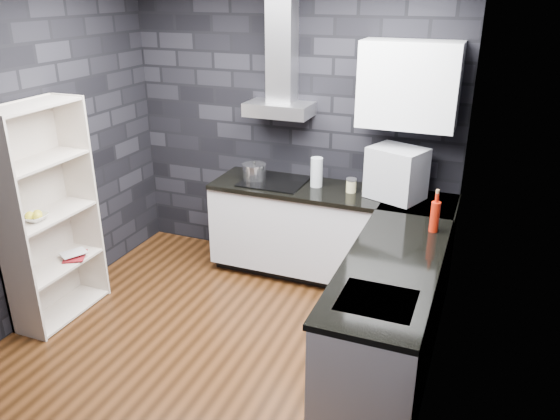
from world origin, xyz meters
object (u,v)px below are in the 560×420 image
Objects in this scene: red_bottle at (435,217)px; bookshelf at (48,216)px; glass_vase at (317,172)px; pot at (254,172)px; fruit_bowl at (35,217)px; appliance_garage at (397,173)px; storage_jar at (351,186)px; utensil_crock at (367,187)px.

bookshelf is (-2.90, -0.83, -0.12)m from red_bottle.
bookshelf is at bearing -140.64° from glass_vase.
bookshelf is at bearing -163.98° from red_bottle.
pot is 1.82m from red_bottle.
appliance_garage is at bearing 31.84° from fruit_bowl.
storage_jar is 0.14m from utensil_crock.
storage_jar is 2.62m from fruit_bowl.
utensil_crock is at bearing 34.81° from fruit_bowl.
bookshelf reaches higher than red_bottle.
appliance_garage reaches higher than utensil_crock.
utensil_crock is at bearing -161.93° from appliance_garage.
storage_jar is (0.94, 0.01, -0.02)m from pot.
glass_vase is 0.61× the size of appliance_garage.
fruit_bowl is at bearing -138.19° from glass_vase.
bookshelf is (-2.50, -1.42, -0.22)m from appliance_garage.
pot is 1.84m from bookshelf.
pot is at bearing 52.81° from fruit_bowl.
appliance_garage is at bearing 27.08° from bookshelf.
red_bottle is at bearing -28.98° from glass_vase.
fruit_bowl is at bearing -161.60° from red_bottle.
glass_vase is (0.60, 0.04, 0.06)m from pot.
fruit_bowl is at bearing -145.19° from utensil_crock.
red_bottle is (0.65, -0.60, 0.06)m from utensil_crock.
bookshelf reaches higher than fruit_bowl.
glass_vase is at bearing 41.81° from fruit_bowl.
bookshelf reaches higher than pot.
bookshelf reaches higher than storage_jar.
storage_jar is at bearing -5.26° from glass_vase.
pot is at bearing 161.41° from red_bottle.
glass_vase is 0.35m from storage_jar.
glass_vase is at bearing -161.81° from appliance_garage.
red_bottle is (0.79, -0.59, 0.06)m from storage_jar.
storage_jar is 0.47× the size of red_bottle.
utensil_crock is 0.52× the size of red_bottle.
red_bottle is (1.73, -0.58, 0.04)m from pot.
red_bottle reaches higher than pot.
fruit_bowl is (-2.11, -1.56, -0.02)m from storage_jar.
appliance_garage reaches higher than red_bottle.
storage_jar is at bearing 143.14° from red_bottle.
fruit_bowl is at bearing -92.53° from bookshelf.
utensil_crock is at bearing 3.25° from storage_jar.
utensil_crock is 0.07× the size of bookshelf.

